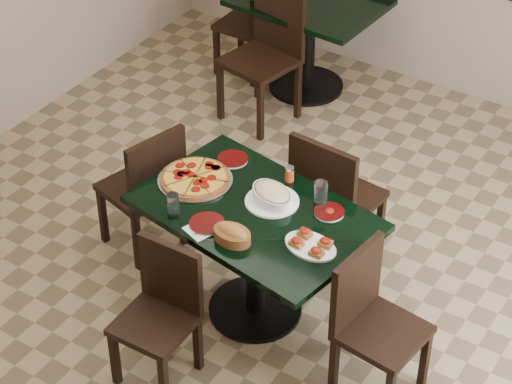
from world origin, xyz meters
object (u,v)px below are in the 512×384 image
Objects in this scene: chair_right at (371,317)px; bread_basket at (232,234)px; chair_left at (148,185)px; back_chair_near at (268,47)px; lasagna_casserole at (272,195)px; back_table at (308,27)px; bruschetta_platter at (311,244)px; back_chair_left at (255,19)px; main_table at (255,236)px; chair_far at (331,195)px; pepperoni_pizza at (195,178)px; chair_near at (162,307)px.

bread_basket is at bearing 107.16° from chair_right.
back_chair_near is at bearing -157.82° from chair_left.
chair_left is 0.94m from lasagna_casserole.
bread_basket is (-0.00, -0.38, -0.01)m from lasagna_casserole.
bruschetta_platter is at bearing -56.57° from back_table.
back_chair_left is at bearing 145.37° from lasagna_casserole.
back_table is 1.27× the size of chair_right.
chair_right is 0.48m from bruschetta_platter.
back_chair_near reaches higher than back_table.
main_table is 0.26m from lasagna_casserole.
chair_left is (-1.00, -0.47, -0.04)m from chair_far.
bread_basket is (-0.76, -0.14, 0.31)m from chair_right.
bread_basket reaches higher than pepperoni_pizza.
back_chair_left reaches higher than chair_near.
back_table is 1.36× the size of chair_near.
back_chair_left is 2.48m from pepperoni_pizza.
chair_right is at bearing -35.98° from back_chair_near.
bruschetta_platter is at bearing 38.23° from back_chair_left.
chair_far is at bearing 43.71° from pepperoni_pizza.
main_table is at bearing -88.79° from lasagna_casserole.
back_chair_left is 2.77× the size of lasagna_casserole.
back_table is at bearing -160.94° from chair_left.
chair_far is 1.09× the size of back_chair_left.
chair_right reaches higher than main_table.
chair_left is 1.02× the size of back_chair_left.
main_table is 6.37× the size of bread_basket.
bread_basket is (1.50, -2.54, 0.31)m from back_chair_left.
pepperoni_pizza is 1.94× the size of bread_basket.
chair_far is 0.78m from bruschetta_platter.
bread_basket is 0.41m from bruschetta_platter.
back_chair_left is 2.05× the size of pepperoni_pizza.
back_chair_left is at bearing 112.41° from chair_near.
chair_near is (0.84, -2.93, -0.08)m from back_table.
chair_near is (-0.18, -0.63, -0.12)m from main_table.
chair_right is 2.77× the size of lasagna_casserole.
bread_basket is at bearing -73.16° from main_table.
chair_left is at bearing 87.57° from chair_right.
back_chair_left reaches higher than bruschetta_platter.
chair_near is 0.81× the size of back_chair_near.
bread_basket is at bearing -64.95° from back_table.
pepperoni_pizza is (-0.25, 0.67, 0.32)m from chair_near.
back_table is 3.03m from chair_right.
chair_right is at bearing 95.81° from chair_left.
chair_far is at bearing 97.38° from lasagna_casserole.
back_chair_near is 3.13× the size of bruschetta_platter.
chair_near reaches higher than back_table.
chair_near is at bearing -118.95° from bread_basket.
chair_right is (1.81, -2.43, -0.04)m from back_table.
back_chair_near reaches higher than chair_left.
back_chair_near is 2.35× the size of pepperoni_pizza.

